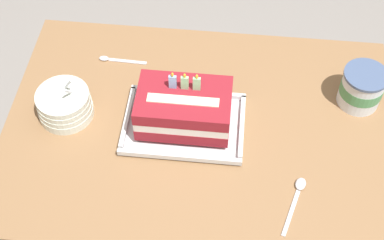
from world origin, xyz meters
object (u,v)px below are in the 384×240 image
object	(u,v)px
serving_spoon_by_bowls	(114,60)
serving_spoon_near_tray	(298,191)
bowl_stack	(65,104)
birthday_cake	(184,109)
ice_cream_tub	(362,88)
foil_tray	(184,125)

from	to	relation	value
serving_spoon_by_bowls	serving_spoon_near_tray	bearing A→B (deg)	-36.29
bowl_stack	serving_spoon_by_bowls	distance (m)	0.23
birthday_cake	serving_spoon_by_bowls	size ratio (longest dim) A/B	1.69
ice_cream_tub	serving_spoon_near_tray	world-z (taller)	ice_cream_tub
foil_tray	serving_spoon_near_tray	bearing A→B (deg)	-29.47
bowl_stack	ice_cream_tub	size ratio (longest dim) A/B	1.25
serving_spoon_near_tray	bowl_stack	bearing A→B (deg)	163.65
ice_cream_tub	serving_spoon_by_bowls	xyz separation A→B (m)	(-0.70, 0.08, -0.05)
foil_tray	ice_cream_tub	bearing A→B (deg)	16.55
ice_cream_tub	bowl_stack	bearing A→B (deg)	-170.94
birthday_cake	serving_spoon_by_bowls	distance (m)	0.33
foil_tray	birthday_cake	bearing A→B (deg)	90.00
foil_tray	serving_spoon_near_tray	xyz separation A→B (m)	(0.30, -0.17, -0.00)
foil_tray	bowl_stack	xyz separation A→B (m)	(-0.32, 0.01, 0.03)
ice_cream_tub	serving_spoon_near_tray	bearing A→B (deg)	-118.43
birthday_cake	ice_cream_tub	bearing A→B (deg)	16.54
serving_spoon_near_tray	serving_spoon_by_bowls	size ratio (longest dim) A/B	1.16
bowl_stack	serving_spoon_near_tray	distance (m)	0.64
bowl_stack	birthday_cake	bearing A→B (deg)	-2.28
bowl_stack	serving_spoon_near_tray	xyz separation A→B (m)	(0.62, -0.18, -0.03)
bowl_stack	ice_cream_tub	xyz separation A→B (m)	(0.78, 0.12, 0.02)
serving_spoon_by_bowls	ice_cream_tub	bearing A→B (deg)	-6.80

